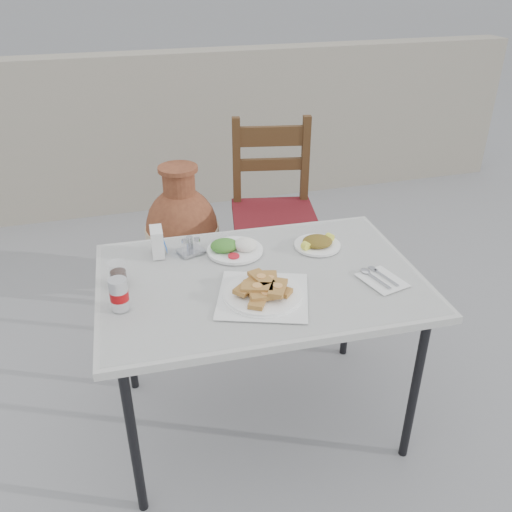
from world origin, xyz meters
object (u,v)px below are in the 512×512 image
object	(u,v)px
soda_can	(119,294)
chair	(273,212)
cafe_table	(260,288)
salad_rice_plate	(234,247)
napkin_holder	(157,242)
salad_chopped_plate	(317,243)
pide_plate	(263,289)
condiment_caddy	(191,248)
cola_glass	(118,275)
terracotta_urn	(182,232)

from	to	relation	value
soda_can	chair	world-z (taller)	chair
cafe_table	salad_rice_plate	world-z (taller)	salad_rice_plate
napkin_holder	salad_rice_plate	bearing A→B (deg)	-8.91
salad_chopped_plate	soda_can	bearing A→B (deg)	-164.31
salad_chopped_plate	chair	distance (m)	0.85
pide_plate	chair	xyz separation A→B (m)	(0.40, 1.12, -0.24)
soda_can	cafe_table	bearing A→B (deg)	7.54
napkin_holder	chair	xyz separation A→B (m)	(0.73, 0.70, -0.27)
cafe_table	salad_chopped_plate	size ratio (longest dim) A/B	6.47
cafe_table	condiment_caddy	distance (m)	0.35
condiment_caddy	cola_glass	bearing A→B (deg)	-151.31
soda_can	cola_glass	distance (m)	0.16
pide_plate	napkin_holder	world-z (taller)	napkin_holder
salad_rice_plate	terracotta_urn	distance (m)	1.10
salad_rice_plate	cola_glass	world-z (taller)	cola_glass
cafe_table	chair	xyz separation A→B (m)	(0.37, 0.98, -0.16)
salad_chopped_plate	condiment_caddy	world-z (taller)	condiment_caddy
pide_plate	soda_can	distance (m)	0.51
terracotta_urn	salad_rice_plate	bearing A→B (deg)	-85.85
cafe_table	cola_glass	xyz separation A→B (m)	(-0.52, 0.09, 0.09)
condiment_caddy	salad_chopped_plate	bearing A→B (deg)	-10.16
napkin_holder	chair	bearing A→B (deg)	46.97
cola_glass	cafe_table	bearing A→B (deg)	-10.04
napkin_holder	terracotta_urn	bearing A→B (deg)	79.40
salad_rice_plate	chair	bearing A→B (deg)	61.16
cafe_table	terracotta_urn	size ratio (longest dim) A/B	1.64
chair	salad_rice_plate	bearing A→B (deg)	-107.20
salad_rice_plate	terracotta_urn	world-z (taller)	salad_rice_plate
cola_glass	condiment_caddy	size ratio (longest dim) A/B	0.77
condiment_caddy	pide_plate	bearing A→B (deg)	-63.93
cola_glass	condiment_caddy	distance (m)	0.34
cola_glass	napkin_holder	bearing A→B (deg)	48.01
salad_chopped_plate	cola_glass	size ratio (longest dim) A/B	2.10
chair	soda_can	bearing A→B (deg)	-119.08
pide_plate	terracotta_urn	xyz separation A→B (m)	(-0.09, 1.37, -0.42)
pide_plate	chair	world-z (taller)	chair
pide_plate	cola_glass	xyz separation A→B (m)	(-0.50, 0.23, 0.01)
salad_chopped_plate	chair	world-z (taller)	chair
terracotta_urn	chair	bearing A→B (deg)	-27.17
pide_plate	salad_rice_plate	xyz separation A→B (m)	(-0.02, 0.35, -0.01)
cafe_table	terracotta_urn	bearing A→B (deg)	95.60
salad_chopped_plate	cola_glass	world-z (taller)	cola_glass
terracotta_urn	napkin_holder	bearing A→B (deg)	-103.76
pide_plate	napkin_holder	size ratio (longest dim) A/B	3.55
cola_glass	pide_plate	bearing A→B (deg)	-24.83
cola_glass	condiment_caddy	world-z (taller)	cola_glass
salad_chopped_plate	terracotta_urn	bearing A→B (deg)	111.61
cola_glass	terracotta_urn	world-z (taller)	cola_glass
chair	terracotta_urn	xyz separation A→B (m)	(-0.50, 0.25, -0.18)
pide_plate	salad_rice_plate	size ratio (longest dim) A/B	1.77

